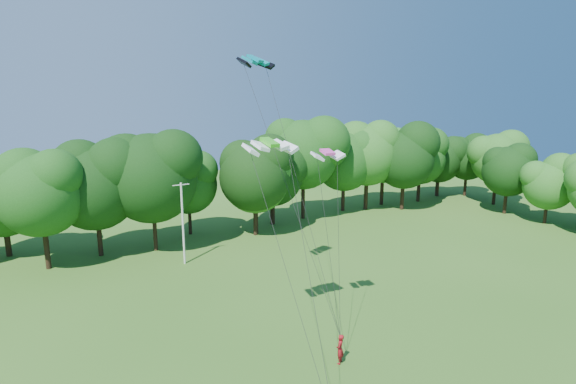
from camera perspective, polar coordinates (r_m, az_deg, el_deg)
utility_pole at (r=41.97m, az=-13.21°, el=-3.80°), size 1.53×0.19×7.62m
kite_flyer_left at (r=27.43m, az=6.62°, el=-19.20°), size 0.76×0.75×1.76m
kite_teal at (r=31.88m, az=-4.21°, el=16.54°), size 2.94×2.10×0.62m
kite_green at (r=25.64m, az=-2.35°, el=6.34°), size 3.10×1.51×0.49m
kite_pink at (r=27.25m, az=5.03°, el=5.09°), size 2.10×1.23×0.33m
tree_back_center at (r=49.01m, az=-4.27°, el=3.25°), size 8.53×8.53×12.40m
tree_back_east at (r=64.85m, az=12.03°, el=4.92°), size 8.31×8.31×12.08m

